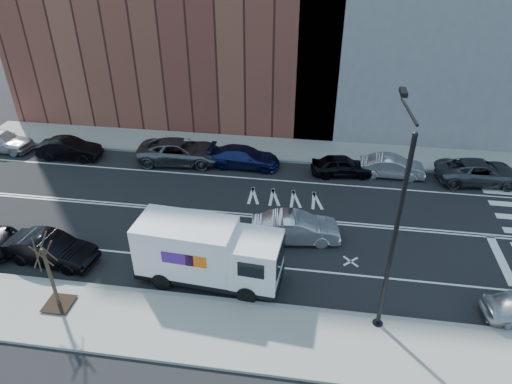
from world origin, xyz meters
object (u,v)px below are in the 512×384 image
(far_parked_a, at_px, (1,140))
(driving_sedan, at_px, (295,228))
(far_parked_b, at_px, (69,149))
(fedex_van, at_px, (208,252))

(far_parked_a, height_order, driving_sedan, far_parked_a)
(far_parked_b, distance_m, driving_sedan, 18.15)
(fedex_van, bearing_deg, far_parked_b, 143.91)
(far_parked_b, relative_size, driving_sedan, 0.95)
(far_parked_a, bearing_deg, far_parked_b, -90.55)
(fedex_van, bearing_deg, driving_sedan, 48.24)
(driving_sedan, bearing_deg, fedex_van, 125.92)
(fedex_van, distance_m, far_parked_b, 16.85)
(driving_sedan, bearing_deg, far_parked_b, 58.63)
(far_parked_a, relative_size, far_parked_b, 1.05)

